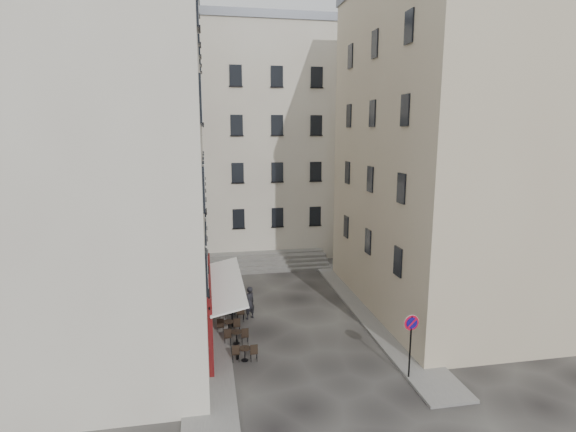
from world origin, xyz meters
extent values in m
plane|color=black|center=(0.00, 0.00, 0.00)|extent=(90.00, 90.00, 0.00)
cube|color=slate|center=(-4.50, 4.00, 0.06)|extent=(2.00, 22.00, 0.12)
cube|color=slate|center=(4.50, 3.00, 0.06)|extent=(2.00, 18.00, 0.12)
cube|color=beige|center=(-10.50, 3.00, 10.00)|extent=(12.00, 16.00, 20.00)
cube|color=tan|center=(10.50, 3.50, 9.00)|extent=(12.00, 14.00, 18.00)
cube|color=beige|center=(-1.00, 19.00, 9.00)|extent=(18.00, 10.00, 18.00)
cube|color=#585B64|center=(-1.00, 19.00, 18.30)|extent=(18.20, 10.20, 0.60)
cube|color=#43090F|center=(-4.42, 1.00, 1.75)|extent=(0.25, 7.00, 3.50)
cube|color=black|center=(-4.38, 1.00, 1.40)|extent=(0.06, 3.85, 2.00)
cube|color=white|center=(-3.60, 1.00, 2.95)|extent=(1.58, 7.30, 0.41)
cube|color=#5B5956|center=(0.00, 11.90, 0.10)|extent=(9.00, 1.80, 0.20)
cube|color=#5B5956|center=(0.00, 12.35, 0.30)|extent=(9.00, 1.80, 0.20)
cube|color=#5B5956|center=(0.00, 12.80, 0.50)|extent=(9.00, 1.80, 0.20)
cube|color=#5B5956|center=(0.00, 13.25, 0.70)|extent=(9.00, 1.80, 0.20)
cylinder|color=black|center=(-3.25, -1.00, 0.45)|extent=(0.10, 0.10, 0.90)
sphere|color=black|center=(-3.25, -1.00, 0.92)|extent=(0.12, 0.12, 0.12)
cylinder|color=black|center=(-3.25, 2.50, 0.45)|extent=(0.10, 0.10, 0.90)
sphere|color=black|center=(-3.25, 2.50, 0.92)|extent=(0.12, 0.12, 0.12)
cylinder|color=black|center=(-3.25, 6.00, 0.45)|extent=(0.10, 0.10, 0.90)
sphere|color=black|center=(-3.25, 6.00, 0.92)|extent=(0.12, 0.12, 0.12)
cylinder|color=black|center=(3.59, -3.94, 1.38)|extent=(0.07, 0.07, 2.77)
cylinder|color=#B60C28|center=(3.59, -3.94, 2.49)|extent=(0.64, 0.06, 0.64)
cylinder|color=navy|center=(3.59, -3.97, 2.49)|extent=(0.47, 0.06, 0.47)
cube|color=#B60C28|center=(3.59, -3.99, 2.49)|extent=(0.38, 0.04, 0.38)
cylinder|color=black|center=(-2.93, -1.25, 0.06)|extent=(0.32, 0.32, 0.02)
cylinder|color=black|center=(-2.93, -1.25, 0.35)|extent=(0.04, 0.04, 0.62)
cylinder|color=black|center=(-2.93, -1.25, 0.63)|extent=(0.53, 0.53, 0.04)
cube|color=black|center=(-2.53, -1.25, 0.40)|extent=(0.34, 0.34, 0.79)
cube|color=black|center=(-3.32, -1.16, 0.40)|extent=(0.34, 0.34, 0.79)
cylinder|color=black|center=(-3.19, 0.44, 0.06)|extent=(0.33, 0.33, 0.02)
cylinder|color=black|center=(-3.19, 0.44, 0.36)|extent=(0.05, 0.05, 0.63)
cylinder|color=black|center=(-3.19, 0.44, 0.65)|extent=(0.54, 0.54, 0.04)
cube|color=black|center=(-2.78, 0.44, 0.41)|extent=(0.34, 0.34, 0.82)
cube|color=black|center=(-3.59, 0.53, 0.41)|extent=(0.34, 0.34, 0.82)
cylinder|color=black|center=(-3.48, 1.67, 0.06)|extent=(0.33, 0.33, 0.02)
cylinder|color=black|center=(-3.48, 1.67, 0.36)|extent=(0.05, 0.05, 0.63)
cylinder|color=black|center=(-3.48, 1.67, 0.65)|extent=(0.54, 0.54, 0.04)
cube|color=black|center=(-3.08, 1.67, 0.41)|extent=(0.34, 0.34, 0.82)
cube|color=black|center=(-3.89, 1.76, 0.41)|extent=(0.34, 0.34, 0.82)
cylinder|color=black|center=(-3.24, 3.08, 0.07)|extent=(0.37, 0.37, 0.02)
cylinder|color=black|center=(-3.24, 3.08, 0.42)|extent=(0.05, 0.05, 0.73)
cylinder|color=black|center=(-3.24, 3.08, 0.75)|extent=(0.62, 0.62, 0.04)
cube|color=black|center=(-2.78, 3.08, 0.47)|extent=(0.40, 0.40, 0.94)
cube|color=black|center=(-3.71, 3.18, 0.47)|extent=(0.40, 0.40, 0.94)
cylinder|color=black|center=(-3.15, 4.01, 0.07)|extent=(0.34, 0.34, 0.02)
cylinder|color=black|center=(-3.15, 4.01, 0.38)|extent=(0.05, 0.05, 0.67)
cylinder|color=black|center=(-3.15, 4.01, 0.69)|extent=(0.57, 0.57, 0.04)
cube|color=black|center=(-2.72, 4.01, 0.43)|extent=(0.36, 0.36, 0.86)
cube|color=black|center=(-3.58, 4.11, 0.43)|extent=(0.36, 0.36, 0.86)
imported|color=black|center=(-2.27, 3.35, 0.91)|extent=(0.80, 0.72, 1.83)
camera|label=1|loc=(-4.38, -19.70, 10.11)|focal=28.00mm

